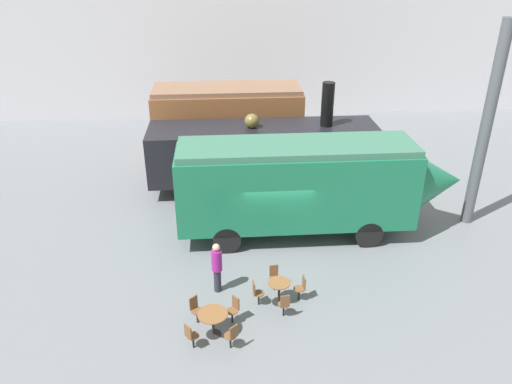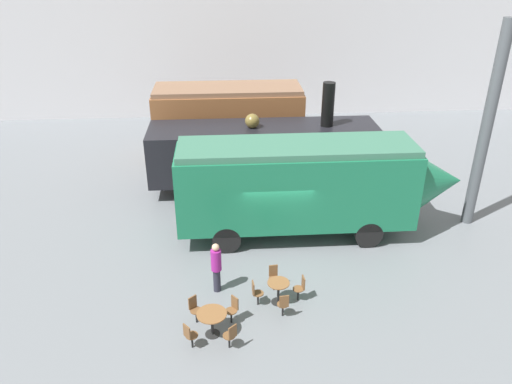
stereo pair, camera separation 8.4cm
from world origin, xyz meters
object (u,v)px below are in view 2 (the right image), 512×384
object	(u,v)px
steam_locomotive	(264,151)
cafe_chair_0	(231,335)
visitor_person	(216,266)
cafe_table_near	(212,318)
passenger_coach_wooden	(228,117)
cafe_table_mid	(278,288)
streamlined_locomotive	(315,183)

from	to	relation	value
steam_locomotive	cafe_chair_0	size ratio (longest dim) A/B	11.79
visitor_person	cafe_table_near	bearing A→B (deg)	-93.87
passenger_coach_wooden	visitor_person	distance (m)	11.74
visitor_person	cafe_chair_0	bearing A→B (deg)	-81.82
steam_locomotive	cafe_table_mid	world-z (taller)	steam_locomotive
passenger_coach_wooden	steam_locomotive	distance (m)	4.27
steam_locomotive	cafe_table_mid	size ratio (longest dim) A/B	13.37
streamlined_locomotive	cafe_chair_0	bearing A→B (deg)	-119.07
steam_locomotive	passenger_coach_wooden	bearing A→B (deg)	111.10
steam_locomotive	cafe_table_mid	bearing A→B (deg)	-91.78
streamlined_locomotive	cafe_chair_0	size ratio (longest dim) A/B	12.42
streamlined_locomotive	visitor_person	world-z (taller)	streamlined_locomotive
passenger_coach_wooden	cafe_chair_0	world-z (taller)	passenger_coach_wooden
streamlined_locomotive	cafe_table_near	size ratio (longest dim) A/B	12.30
passenger_coach_wooden	cafe_table_near	world-z (taller)	passenger_coach_wooden
passenger_coach_wooden	cafe_table_near	bearing A→B (deg)	-93.34
cafe_table_mid	visitor_person	bearing A→B (deg)	158.91
passenger_coach_wooden	steam_locomotive	xyz separation A→B (m)	(1.53, -3.97, -0.37)
cafe_table_near	visitor_person	size ratio (longest dim) A/B	0.49
cafe_table_near	visitor_person	bearing A→B (deg)	86.13
passenger_coach_wooden	streamlined_locomotive	world-z (taller)	streamlined_locomotive
steam_locomotive	visitor_person	distance (m)	8.04
steam_locomotive	streamlined_locomotive	world-z (taller)	steam_locomotive
steam_locomotive	cafe_table_near	world-z (taller)	steam_locomotive
cafe_chair_0	cafe_table_mid	bearing A→B (deg)	-78.90
streamlined_locomotive	cafe_table_mid	world-z (taller)	streamlined_locomotive
streamlined_locomotive	cafe_chair_0	distance (m)	7.15
cafe_table_near	cafe_table_mid	xyz separation A→B (m)	(2.07, 1.32, -0.06)
streamlined_locomotive	cafe_table_mid	distance (m)	4.80
streamlined_locomotive	cafe_chair_0	world-z (taller)	streamlined_locomotive
steam_locomotive	cafe_table_near	bearing A→B (deg)	-103.45
cafe_table_mid	cafe_table_near	bearing A→B (deg)	-147.46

